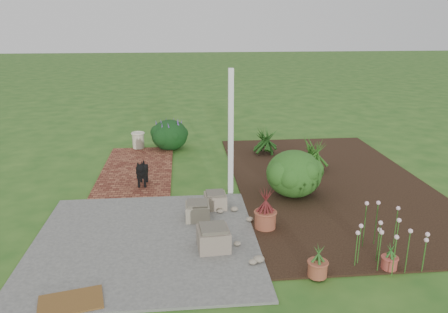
{
  "coord_description": "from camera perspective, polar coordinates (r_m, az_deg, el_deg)",
  "views": [
    {
      "loc": [
        -0.61,
        -7.99,
        3.35
      ],
      "look_at": [
        0.2,
        0.4,
        0.7
      ],
      "focal_mm": 35.0,
      "sensor_mm": 36.0,
      "label": 1
    }
  ],
  "objects": [
    {
      "name": "terracotta_pot_small_left",
      "position": [
        6.66,
        20.79,
        -12.84
      ],
      "size": [
        0.26,
        0.26,
        0.18
      ],
      "primitive_type": "cylinder",
      "rotation": [
        0.0,
        0.0,
        -0.27
      ],
      "color": "#AF453B",
      "rests_on": "garden_bed"
    },
    {
      "name": "agapanthus_clump_front",
      "position": [
        11.29,
        5.39,
        2.37
      ],
      "size": [
        0.97,
        0.97,
        0.8
      ],
      "primitive_type": null,
      "rotation": [
        0.0,
        0.0,
        0.08
      ],
      "color": "#12360E",
      "rests_on": "garden_bed"
    },
    {
      "name": "coir_doormat",
      "position": [
        5.93,
        -19.38,
        -17.48
      ],
      "size": [
        0.85,
        0.65,
        0.02
      ],
      "primitive_type": "cube",
      "rotation": [
        0.0,
        0.0,
        0.23
      ],
      "color": "brown",
      "rests_on": "concrete_patio"
    },
    {
      "name": "black_dog",
      "position": [
        9.18,
        -10.66,
        -1.91
      ],
      "size": [
        0.21,
        0.61,
        0.53
      ],
      "rotation": [
        0.0,
        0.0,
        -0.07
      ],
      "color": "black",
      "rests_on": "brick_path"
    },
    {
      "name": "pink_flower_patch",
      "position": [
        6.71,
        19.7,
        -9.87
      ],
      "size": [
        1.2,
        1.2,
        0.72
      ],
      "primitive_type": null,
      "rotation": [
        0.0,
        0.0,
        0.07
      ],
      "color": "#113D0F",
      "rests_on": "garden_bed"
    },
    {
      "name": "evergreen_shrub",
      "position": [
        8.66,
        9.13,
        -2.06
      ],
      "size": [
        1.43,
        1.43,
        0.92
      ],
      "primitive_type": "ellipsoid",
      "rotation": [
        0.0,
        0.0,
        -0.41
      ],
      "color": "#12370B",
      "rests_on": "garden_bed"
    },
    {
      "name": "garden_bed",
      "position": [
        9.64,
        13.7,
        -3.31
      ],
      "size": [
        4.0,
        7.0,
        0.03
      ],
      "primitive_type": "cube",
      "color": "black",
      "rests_on": "ground"
    },
    {
      "name": "purple_flowering_bush",
      "position": [
        11.82,
        -7.13,
        2.92
      ],
      "size": [
        1.15,
        1.15,
        0.82
      ],
      "primitive_type": "ellipsoid",
      "rotation": [
        0.0,
        0.0,
        -0.2
      ],
      "color": "black",
      "rests_on": "ground"
    },
    {
      "name": "stone_trough_mid",
      "position": [
        7.62,
        -3.49,
        -7.2
      ],
      "size": [
        0.41,
        0.41,
        0.27
      ],
      "primitive_type": "cube",
      "rotation": [
        0.0,
        0.0,
        -0.01
      ],
      "color": "gray",
      "rests_on": "concrete_patio"
    },
    {
      "name": "brick_path",
      "position": [
        10.36,
        -11.26,
        -1.66
      ],
      "size": [
        1.6,
        3.5,
        0.04
      ],
      "primitive_type": "cube",
      "color": "#5C281D",
      "rests_on": "ground"
    },
    {
      "name": "terracotta_pot_bronze",
      "position": [
        7.37,
        5.41,
        -8.18
      ],
      "size": [
        0.46,
        0.46,
        0.29
      ],
      "primitive_type": "cylinder",
      "rotation": [
        0.0,
        0.0,
        0.39
      ],
      "color": "#964B32",
      "rests_on": "garden_bed"
    },
    {
      "name": "ground",
      "position": [
        8.69,
        -1.06,
        -5.24
      ],
      "size": [
        80.0,
        80.0,
        0.0
      ],
      "primitive_type": "plane",
      "color": "#275A1C",
      "rests_on": "ground"
    },
    {
      "name": "stone_trough_near",
      "position": [
        6.69,
        -1.39,
        -10.71
      ],
      "size": [
        0.5,
        0.5,
        0.31
      ],
      "primitive_type": "cube",
      "rotation": [
        0.0,
        0.0,
        0.08
      ],
      "color": "#7B6D5D",
      "rests_on": "concrete_patio"
    },
    {
      "name": "cream_ceramic_urn",
      "position": [
        11.95,
        -11.13,
        2.07
      ],
      "size": [
        0.34,
        0.34,
        0.42
      ],
      "primitive_type": "cylinder",
      "rotation": [
        0.0,
        0.0,
        0.09
      ],
      "color": "beige",
      "rests_on": "brick_path"
    },
    {
      "name": "veranda_post",
      "position": [
        8.41,
        0.88,
        2.98
      ],
      "size": [
        0.1,
        0.1,
        2.5
      ],
      "primitive_type": "cube",
      "color": "white",
      "rests_on": "ground"
    },
    {
      "name": "terracotta_pot_small_right",
      "position": [
        6.21,
        12.12,
        -14.15
      ],
      "size": [
        0.32,
        0.32,
        0.22
      ],
      "primitive_type": "cylinder",
      "rotation": [
        0.0,
        0.0,
        -0.29
      ],
      "color": "#994C34",
      "rests_on": "garden_bed"
    },
    {
      "name": "agapanthus_clump_back",
      "position": [
        10.26,
        11.64,
        0.69
      ],
      "size": [
        1.01,
        1.01,
        0.85
      ],
      "primitive_type": null,
      "rotation": [
        0.0,
        0.0,
        0.07
      ],
      "color": "#0F370F",
      "rests_on": "garden_bed"
    },
    {
      "name": "concrete_patio",
      "position": [
        7.11,
        -10.2,
        -10.81
      ],
      "size": [
        3.5,
        3.5,
        0.04
      ],
      "primitive_type": "cube",
      "color": "#595956",
      "rests_on": "ground"
    },
    {
      "name": "stone_trough_far",
      "position": [
        8.06,
        -1.14,
        -5.81
      ],
      "size": [
        0.4,
        0.4,
        0.26
      ],
      "primitive_type": "cube",
      "rotation": [
        0.0,
        0.0,
        0.04
      ],
      "color": "gray",
      "rests_on": "concrete_patio"
    }
  ]
}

